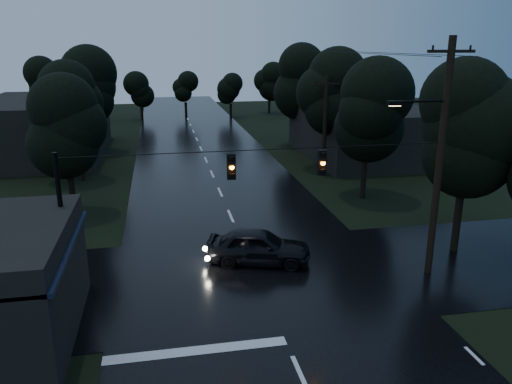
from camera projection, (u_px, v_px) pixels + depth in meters
name	position (u px, v px, depth m)	size (l,w,h in m)	color
main_road	(212.00, 174.00, 38.53)	(12.00, 120.00, 0.02)	black
cross_street	(257.00, 276.00, 21.60)	(60.00, 9.00, 0.02)	black
building_far_right	(364.00, 132.00, 44.24)	(10.00, 14.00, 4.40)	black
building_far_left	(44.00, 127.00, 44.66)	(10.00, 16.00, 5.00)	black
utility_pole_main	(438.00, 156.00, 20.52)	(3.50, 0.30, 10.00)	black
utility_pole_far	(325.00, 125.00, 37.07)	(2.00, 0.30, 7.50)	black
anchor_pole_left	(64.00, 232.00, 18.43)	(0.18, 0.18, 6.00)	black
span_signals	(276.00, 163.00, 19.26)	(15.00, 0.37, 1.12)	black
tree_corner_near	(468.00, 128.00, 22.66)	(4.48, 4.48, 9.44)	black
tree_left_a	(65.00, 127.00, 27.86)	(3.92, 3.92, 8.26)	black
tree_left_b	(75.00, 104.00, 35.17)	(4.20, 4.20, 8.85)	black
tree_left_c	(84.00, 87.00, 44.36)	(4.48, 4.48, 9.44)	black
tree_right_a	(368.00, 112.00, 31.05)	(4.20, 4.20, 8.85)	black
tree_right_b	(334.00, 93.00, 38.58)	(4.48, 4.48, 9.44)	black
tree_right_c	(305.00, 80.00, 48.00)	(4.76, 4.76, 10.03)	black
car	(259.00, 246.00, 22.75)	(1.90, 4.72, 1.61)	black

